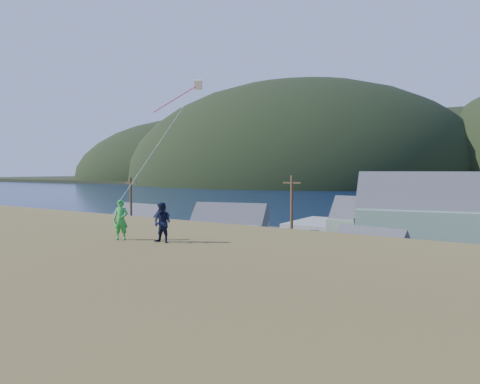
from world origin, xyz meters
name	(u,v)px	position (x,y,z in m)	size (l,w,h in m)	color
ground	(304,297)	(0.00, 0.00, 0.00)	(900.00, 900.00, 0.00)	#0A1638
grass_strip	(293,303)	(0.00, -2.00, 0.05)	(110.00, 8.00, 0.10)	#4C3D19
waterfront_lot	(366,258)	(0.00, 17.00, 0.06)	(72.00, 36.00, 0.12)	#28282B
wharf	(370,227)	(-6.00, 40.00, 0.45)	(26.00, 14.00, 0.90)	gray
shed_teal	(136,225)	(-29.39, 10.72, 2.40)	(8.49, 6.22, 6.41)	#285F5E
shed_palegreen_near	(229,228)	(-16.38, 13.84, 2.60)	(10.62, 8.01, 6.89)	slate
shed_white	(369,252)	(2.16, 10.21, 2.08)	(7.36, 5.48, 5.34)	silver
shed_palegreen_far	(378,225)	(-0.48, 23.81, 3.00)	(11.81, 6.95, 7.87)	gray
utility_poles	(288,231)	(-2.12, 1.50, 4.82)	(35.22, 0.24, 9.84)	#47331E
parked_cars	(309,238)	(-9.23, 22.39, 0.84)	(28.49, 12.78, 1.53)	#B5B5B5
kite_flyer_green	(121,220)	(0.60, -18.90, 7.99)	(0.58, 0.38, 1.58)	green
kite_flyer_navy	(162,223)	(2.40, -18.50, 7.96)	(0.74, 0.57, 1.51)	black
kite_rig	(194,88)	(-2.31, -10.63, 14.68)	(2.07, 4.61, 10.98)	#FFF7C2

